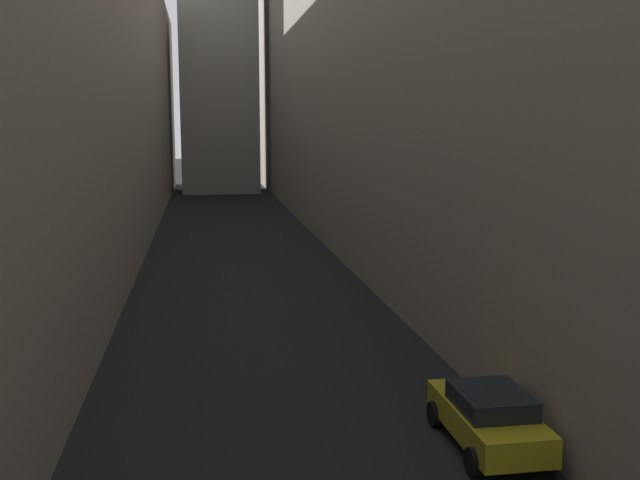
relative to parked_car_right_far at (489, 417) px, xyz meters
name	(u,v)px	position (x,y,z in m)	size (l,w,h in m)	color
ground_plane	(242,260)	(-4.40, 25.56, -0.76)	(264.00, 264.00, 0.00)	black
building_block_left	(35,78)	(-15.51, 27.56, 9.35)	(11.21, 108.00, 20.22)	gray
building_block_right	(431,41)	(7.15, 27.56, 11.77)	(12.09, 108.00, 25.06)	gray
parked_car_right_far	(489,417)	(0.00, 0.00, 0.00)	(1.94, 3.98, 1.45)	#A59919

